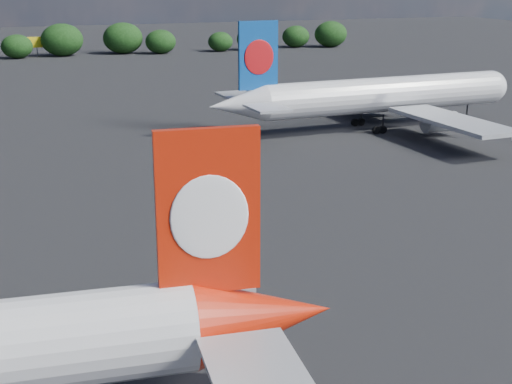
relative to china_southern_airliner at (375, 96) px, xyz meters
name	(u,v)px	position (x,y,z in m)	size (l,w,h in m)	color
ground	(5,161)	(-52.84, -0.98, -5.00)	(500.00, 500.00, 0.00)	black
china_southern_airliner	(375,96)	(0.00, 0.00, 0.00)	(50.21, 47.70, 16.40)	silver
billboard_yellow	(36,43)	(-40.84, 121.02, -1.13)	(5.00, 0.30, 5.50)	yellow
horizon_treeline	(6,44)	(-49.00, 118.08, -0.98)	(200.97, 15.04, 9.25)	black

